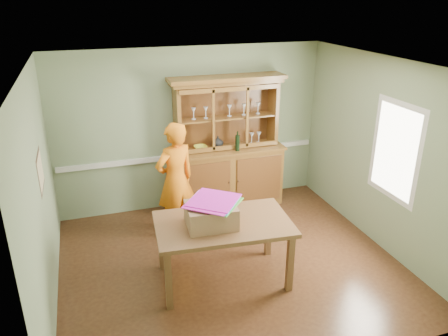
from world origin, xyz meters
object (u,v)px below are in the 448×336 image
object	(u,v)px
dining_table	(223,229)
person	(175,180)
cardboard_box	(211,215)
china_hutch	(227,162)

from	to	relation	value
dining_table	person	size ratio (longest dim) A/B	0.99
dining_table	cardboard_box	distance (m)	0.29
person	china_hutch	bearing A→B (deg)	-167.31
china_hutch	person	size ratio (longest dim) A/B	1.26
cardboard_box	person	bearing A→B (deg)	96.10
dining_table	person	distance (m)	1.37
cardboard_box	person	size ratio (longest dim) A/B	0.33
china_hutch	person	bearing A→B (deg)	-146.22
dining_table	cardboard_box	world-z (taller)	cardboard_box
cardboard_box	dining_table	bearing A→B (deg)	9.59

